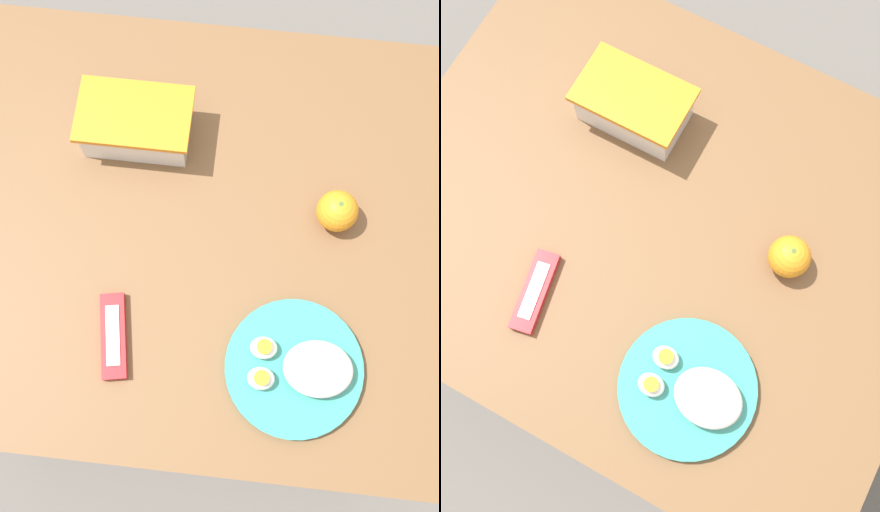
{
  "view_description": "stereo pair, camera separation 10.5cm",
  "coord_description": "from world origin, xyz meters",
  "views": [
    {
      "loc": [
        0.07,
        -0.34,
        1.75
      ],
      "look_at": [
        0.04,
        -0.06,
        0.74
      ],
      "focal_mm": 42.0,
      "sensor_mm": 36.0,
      "label": 1
    },
    {
      "loc": [
        0.17,
        -0.3,
        1.75
      ],
      "look_at": [
        0.04,
        -0.06,
        0.74
      ],
      "focal_mm": 42.0,
      "sensor_mm": 36.0,
      "label": 2
    }
  ],
  "objects": [
    {
      "name": "ground_plane",
      "position": [
        0.0,
        0.0,
        0.0
      ],
      "size": [
        10.0,
        10.0,
        0.0
      ],
      "primitive_type": "plane",
      "color": "#66605B"
    },
    {
      "name": "table",
      "position": [
        0.0,
        0.0,
        0.6
      ],
      "size": [
        1.04,
        0.86,
        0.71
      ],
      "color": "brown",
      "rests_on": "ground_plane"
    },
    {
      "name": "rice_plate",
      "position": [
        0.19,
        -0.24,
        0.73
      ],
      "size": [
        0.24,
        0.24,
        0.06
      ],
      "color": "teal",
      "rests_on": "table"
    },
    {
      "name": "food_container",
      "position": [
        -0.14,
        0.17,
        0.75
      ],
      "size": [
        0.21,
        0.13,
        0.09
      ],
      "color": "white",
      "rests_on": "table"
    },
    {
      "name": "candy_bar",
      "position": [
        -0.13,
        -0.22,
        0.72
      ],
      "size": [
        0.07,
        0.15,
        0.02
      ],
      "color": "red",
      "rests_on": "table"
    },
    {
      "name": "orange_fruit",
      "position": [
        0.24,
        0.04,
        0.75
      ],
      "size": [
        0.08,
        0.08,
        0.08
      ],
      "color": "orange",
      "rests_on": "table"
    }
  ]
}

